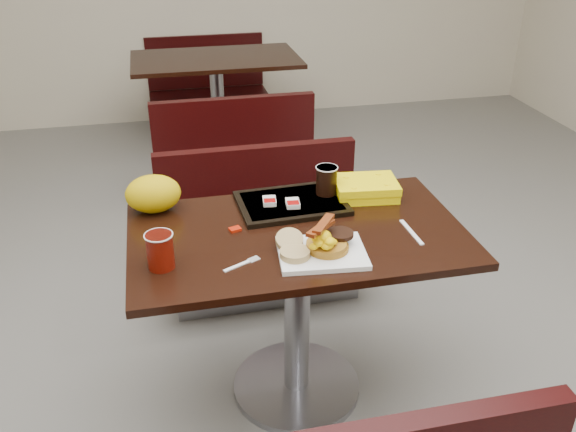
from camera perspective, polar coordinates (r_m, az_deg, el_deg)
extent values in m
cube|color=gray|center=(2.67, 0.78, -15.57)|extent=(6.00, 7.00, 0.01)
cube|color=white|center=(2.08, 3.15, -3.43)|extent=(0.31, 0.25, 0.02)
cylinder|color=#AA691C|center=(2.07, 3.69, -2.72)|extent=(0.18, 0.18, 0.03)
cylinder|color=black|center=(2.10, 4.86, -1.65)|extent=(0.10, 0.10, 0.01)
ellipsoid|color=yellow|center=(2.03, 3.26, -2.10)|extent=(0.12, 0.11, 0.05)
cylinder|color=tan|center=(2.03, 0.64, -3.48)|extent=(0.12, 0.12, 0.02)
cylinder|color=tan|center=(2.09, 0.13, -2.23)|extent=(0.10, 0.10, 0.05)
cylinder|color=#8E1105|center=(2.03, -11.72, -3.18)|extent=(0.09, 0.09, 0.12)
cube|color=white|center=(2.25, 11.33, -1.47)|extent=(0.02, 0.18, 0.00)
cube|color=#AB1A07|center=(2.23, -4.91, -1.22)|extent=(0.05, 0.04, 0.01)
cube|color=#8C0504|center=(2.28, 0.43, -0.35)|extent=(0.05, 0.04, 0.01)
cube|color=black|center=(2.39, 0.33, 1.19)|extent=(0.42, 0.31, 0.02)
cube|color=silver|center=(2.37, -1.72, 1.39)|extent=(0.06, 0.07, 0.02)
cube|color=silver|center=(2.35, 0.43, 1.19)|extent=(0.06, 0.07, 0.02)
cylinder|color=black|center=(2.43, 3.57, 3.31)|extent=(0.09, 0.09, 0.11)
cube|color=#F9DA04|center=(2.47, 7.19, 2.55)|extent=(0.26, 0.21, 0.07)
ellipsoid|color=#CDB506|center=(2.38, -12.34, 2.02)|extent=(0.25, 0.22, 0.14)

